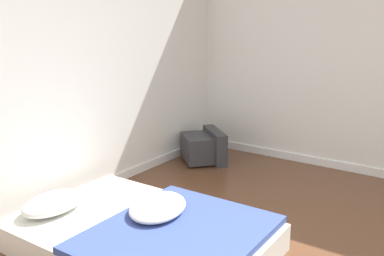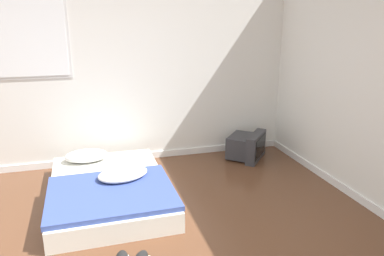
{
  "view_description": "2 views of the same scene",
  "coord_description": "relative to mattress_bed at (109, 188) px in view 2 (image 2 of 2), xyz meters",
  "views": [
    {
      "loc": [
        -1.97,
        -0.39,
        1.65
      ],
      "look_at": [
        1.19,
        1.8,
        0.67
      ],
      "focal_mm": 40.0,
      "sensor_mm": 36.0,
      "label": 1
    },
    {
      "loc": [
        -0.01,
        -2.32,
        1.93
      ],
      "look_at": [
        1.13,
        1.68,
        0.69
      ],
      "focal_mm": 35.0,
      "sensor_mm": 36.0,
      "label": 2
    }
  ],
  "objects": [
    {
      "name": "wall_back",
      "position": [
        -0.15,
        1.14,
        1.16
      ],
      "size": [
        7.88,
        0.08,
        2.6
      ],
      "color": "white",
      "rests_on": "ground_plane"
    },
    {
      "name": "mattress_bed",
      "position": [
        0.0,
        0.0,
        0.0
      ],
      "size": [
        1.26,
        1.84,
        0.35
      ],
      "color": "silver",
      "rests_on": "ground_plane"
    },
    {
      "name": "crt_tv",
      "position": [
        1.96,
        0.74,
        0.05
      ],
      "size": [
        0.67,
        0.68,
        0.37
      ],
      "color": "#333338",
      "rests_on": "ground_plane"
    }
  ]
}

